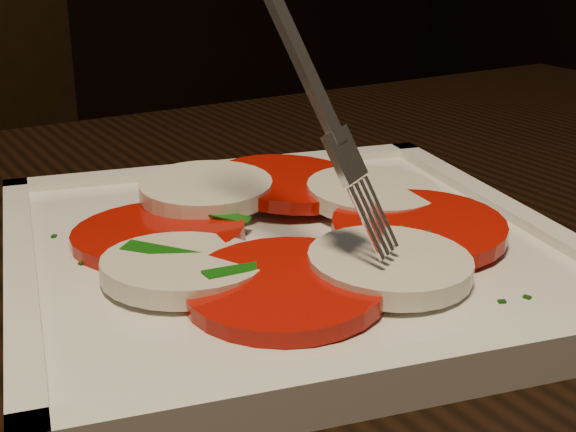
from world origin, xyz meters
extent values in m
cube|color=black|center=(-0.18, -0.17, 0.73)|extent=(1.22, 0.83, 0.04)
cylinder|color=black|center=(0.35, 0.18, 0.35)|extent=(0.06, 0.06, 0.71)
cube|color=black|center=(-0.22, 0.57, 0.45)|extent=(0.53, 0.53, 0.04)
cylinder|color=black|center=(0.01, 0.45, 0.21)|extent=(0.04, 0.04, 0.41)
cylinder|color=black|center=(-0.10, 0.80, 0.21)|extent=(0.04, 0.04, 0.41)
cube|color=white|center=(-0.22, -0.17, 0.76)|extent=(0.35, 0.35, 0.01)
cylinder|color=#B90904|center=(-0.28, -0.14, 0.77)|extent=(0.09, 0.09, 0.01)
cylinder|color=white|center=(-0.29, -0.19, 0.77)|extent=(0.08, 0.08, 0.02)
cylinder|color=#B90904|center=(-0.26, -0.23, 0.77)|extent=(0.09, 0.09, 0.01)
cylinder|color=white|center=(-0.20, -0.24, 0.77)|extent=(0.08, 0.08, 0.01)
cylinder|color=#B90904|center=(-0.16, -0.21, 0.77)|extent=(0.09, 0.09, 0.01)
cylinder|color=white|center=(-0.15, -0.16, 0.78)|extent=(0.08, 0.08, 0.01)
cylinder|color=#B90904|center=(-0.18, -0.11, 0.78)|extent=(0.09, 0.09, 0.02)
cylinder|color=white|center=(-0.24, -0.10, 0.78)|extent=(0.08, 0.08, 0.01)
cube|color=#11550E|center=(-0.24, -0.11, 0.78)|extent=(0.03, 0.02, 0.00)
cube|color=#11550E|center=(-0.18, -0.21, 0.78)|extent=(0.03, 0.03, 0.00)
cube|color=#11550E|center=(-0.21, -0.22, 0.78)|extent=(0.04, 0.02, 0.00)
cube|color=#11550E|center=(-0.17, -0.23, 0.78)|extent=(0.02, 0.04, 0.00)
cube|color=#11550E|center=(-0.16, -0.17, 0.78)|extent=(0.04, 0.02, 0.01)
cube|color=#11550E|center=(-0.30, -0.18, 0.78)|extent=(0.04, 0.04, 0.00)
cube|color=#11550E|center=(-0.27, -0.21, 0.78)|extent=(0.03, 0.01, 0.00)
cube|color=#11550E|center=(-0.19, -0.21, 0.78)|extent=(0.04, 0.03, 0.00)
cube|color=#11550E|center=(-0.25, -0.14, 0.78)|extent=(0.04, 0.04, 0.01)
cube|color=#0E3B0A|center=(-0.31, -0.15, 0.77)|extent=(0.00, 0.00, 0.00)
cube|color=#0E3B0A|center=(-0.33, -0.10, 0.77)|extent=(0.00, 0.00, 0.00)
cube|color=#0E3B0A|center=(-0.28, -0.26, 0.77)|extent=(0.00, 0.00, 0.00)
cube|color=#0E3B0A|center=(-0.17, -0.07, 0.77)|extent=(0.00, 0.00, 0.00)
cube|color=#0E3B0A|center=(-0.20, -0.05, 0.77)|extent=(0.00, 0.00, 0.00)
cube|color=#0E3B0A|center=(-0.11, -0.15, 0.77)|extent=(0.00, 0.00, 0.00)
cube|color=#0E3B0A|center=(-0.11, -0.21, 0.77)|extent=(0.00, 0.00, 0.00)
cube|color=#0E3B0A|center=(-0.13, -0.17, 0.77)|extent=(0.00, 0.00, 0.00)
cube|color=#0E3B0A|center=(-0.31, -0.12, 0.77)|extent=(0.00, 0.00, 0.00)
cube|color=#0E3B0A|center=(-0.18, -0.08, 0.77)|extent=(0.00, 0.00, 0.00)
cube|color=#0E3B0A|center=(-0.11, -0.19, 0.77)|extent=(0.00, 0.00, 0.00)
cube|color=#0E3B0A|center=(-0.29, -0.26, 0.77)|extent=(0.00, 0.00, 0.00)
cube|color=#0E3B0A|center=(-0.16, -0.29, 0.77)|extent=(0.00, 0.00, 0.00)
cube|color=#0E3B0A|center=(-0.26, -0.08, 0.77)|extent=(0.00, 0.00, 0.00)
cube|color=#0E3B0A|center=(-0.33, -0.15, 0.77)|extent=(0.00, 0.00, 0.00)
cube|color=#0E3B0A|center=(-0.12, -0.18, 0.77)|extent=(0.00, 0.00, 0.00)
cube|color=#0E3B0A|center=(-0.28, -0.26, 0.77)|extent=(0.00, 0.00, 0.00)
cube|color=#0E3B0A|center=(-0.20, -0.08, 0.77)|extent=(0.00, 0.00, 0.00)
cube|color=#0E3B0A|center=(-0.12, -0.11, 0.77)|extent=(0.00, 0.00, 0.00)
cube|color=#0E3B0A|center=(-0.30, -0.22, 0.77)|extent=(0.00, 0.00, 0.00)
cube|color=#0E3B0A|center=(-0.12, -0.22, 0.77)|extent=(0.00, 0.00, 0.00)
cube|color=#0E3B0A|center=(-0.13, -0.22, 0.77)|extent=(0.00, 0.00, 0.00)
cube|color=#0E3B0A|center=(-0.13, -0.12, 0.77)|extent=(0.00, 0.00, 0.00)
cube|color=#0E3B0A|center=(-0.16, -0.25, 0.77)|extent=(0.00, 0.00, 0.00)
cube|color=#0E3B0A|center=(-0.17, -0.29, 0.77)|extent=(0.00, 0.00, 0.00)
camera|label=1|loc=(-0.42, -0.52, 0.93)|focal=50.00mm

